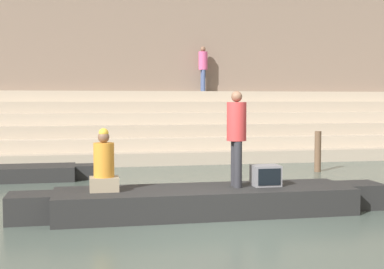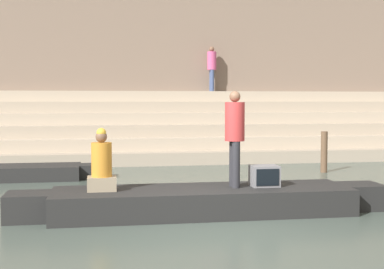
% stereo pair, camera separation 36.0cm
% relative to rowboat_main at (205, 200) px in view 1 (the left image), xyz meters
% --- Properties ---
extents(ground_plane, '(120.00, 120.00, 0.00)m').
position_rel_rowboat_main_xyz_m(ground_plane, '(-0.02, -1.26, -0.25)').
color(ground_plane, '#47544C').
extents(ghat_steps, '(36.00, 4.30, 2.42)m').
position_rel_rowboat_main_xyz_m(ghat_steps, '(-0.02, 9.94, 0.62)').
color(ghat_steps, tan).
rests_on(ghat_steps, ground).
extents(back_wall, '(34.20, 1.28, 6.99)m').
position_rel_rowboat_main_xyz_m(back_wall, '(-0.02, 12.08, 3.22)').
color(back_wall, '#7F6B5B').
rests_on(back_wall, ground).
extents(rowboat_main, '(6.89, 1.51, 0.47)m').
position_rel_rowboat_main_xyz_m(rowboat_main, '(0.00, 0.00, 0.00)').
color(rowboat_main, black).
rests_on(rowboat_main, ground).
extents(person_standing, '(0.36, 0.36, 1.76)m').
position_rel_rowboat_main_xyz_m(person_standing, '(0.60, 0.04, 1.23)').
color(person_standing, '#28282D').
rests_on(person_standing, rowboat_main).
extents(person_rowing, '(0.50, 0.40, 1.11)m').
position_rel_rowboat_main_xyz_m(person_rowing, '(-1.81, 0.04, 0.66)').
color(person_rowing, gray).
rests_on(person_rowing, rowboat_main).
extents(tv_set, '(0.51, 0.41, 0.39)m').
position_rel_rowboat_main_xyz_m(tv_set, '(1.17, 0.03, 0.41)').
color(tv_set, slate).
rests_on(tv_set, rowboat_main).
extents(mooring_post, '(0.19, 0.19, 1.18)m').
position_rel_rowboat_main_xyz_m(mooring_post, '(4.49, 4.99, 0.34)').
color(mooring_post, brown).
rests_on(mooring_post, ground).
extents(person_on_steps, '(0.35, 0.35, 1.74)m').
position_rel_rowboat_main_xyz_m(person_on_steps, '(2.45, 11.13, 3.17)').
color(person_on_steps, '#3D4C75').
rests_on(person_on_steps, ghat_steps).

